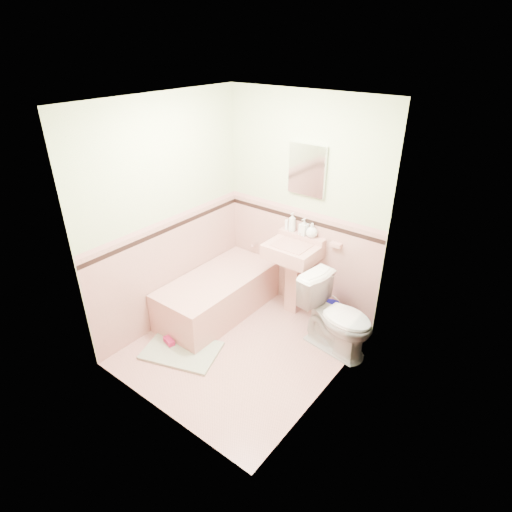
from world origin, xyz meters
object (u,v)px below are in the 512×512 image
Objects in this scene: bathtub at (218,296)px; soap_bottle_left at (292,222)px; sink at (291,279)px; shoe at (169,341)px; soap_bottle_right at (312,230)px; bucket at (330,315)px; medicine_cabinet at (307,170)px; toilet at (337,317)px; soap_bottle_mid at (304,227)px.

bathtub is 1.23m from soap_bottle_left.
sink is at bearing 37.93° from bathtub.
bathtub is 0.81m from shoe.
bucket is (0.38, -0.13, -0.91)m from soap_bottle_right.
medicine_cabinet is at bearing 80.19° from shoe.
shoe is at bearing 134.85° from toilet.
soap_bottle_mid is (0.02, -0.03, -0.64)m from medicine_cabinet.
shoe is (-1.19, -1.37, -0.07)m from bucket.
soap_bottle_right reaches higher than bathtub.
bucket is (0.50, -0.16, -1.57)m from medicine_cabinet.
sink is at bearing 78.69° from toilet.
medicine_cabinet reaches higher than shoe.
shoe is at bearing -117.32° from sink.
medicine_cabinet is at bearing 90.00° from sink.
soap_bottle_mid is (0.02, 0.18, 0.61)m from sink.
medicine_cabinet is 3.79× the size of shoe.
medicine_cabinet is at bearing 121.99° from soap_bottle_mid.
medicine_cabinet reaches higher than bathtub.
soap_bottle_left reaches higher than sink.
soap_bottle_left is at bearing 84.30° from shoe.
bucket is (-0.23, 0.31, -0.27)m from toilet.
medicine_cabinet is 2.45× the size of soap_bottle_left.
bucket is at bearing -14.92° from soap_bottle_mid.
bucket is at bearing -18.77° from soap_bottle_right.
bathtub reaches higher than shoe.
bathtub is at bearing -138.53° from soap_bottle_right.
soap_bottle_mid is (0.70, 0.71, 0.84)m from bathtub.
medicine_cabinet is at bearing 12.23° from soap_bottle_left.
soap_bottle_left is at bearing 180.00° from soap_bottle_right.
sink is at bearing -174.26° from bucket.
bathtub is at bearing 108.89° from toilet.
sink is 4.05× the size of soap_bottle_left.
toilet is at bearing -19.46° from sink.
soap_bottle_mid is at bearing 79.18° from shoe.
soap_bottle_mid is at bearing 84.06° from sink.
bucket is at bearing 45.12° from toilet.
soap_bottle_right is (0.80, 0.71, 0.82)m from bathtub.
toilet reaches higher than bucket.
bathtub is 1.86× the size of toilet.
soap_bottle_left is at bearing 52.66° from bathtub.
soap_bottle_left is 0.16m from soap_bottle_mid.
toilet is (0.62, -0.44, -0.65)m from soap_bottle_right.
soap_bottle_left is 0.26m from soap_bottle_right.
toilet is 0.47m from bucket.
soap_bottle_right reaches higher than toilet.
sink is 3.36× the size of bucket.
bucket is at bearing 5.74° from sink.
toilet reaches higher than bathtub.
sink is at bearing -52.44° from soap_bottle_left.
soap_bottle_mid is 1.93m from shoe.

